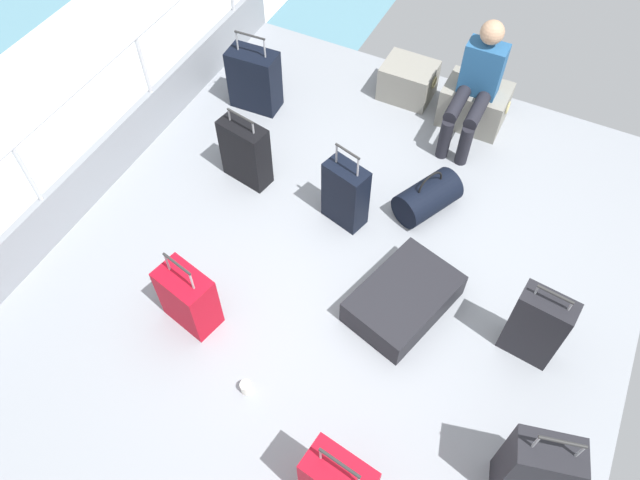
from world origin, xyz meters
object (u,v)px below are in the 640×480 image
Objects in this scene: suitcase_0 at (404,299)px; suitcase_4 at (245,152)px; cargo_crate_1 at (474,104)px; passenger_seated at (476,83)px; paper_cup at (246,387)px; suitcase_7 at (535,469)px; suitcase_3 at (188,298)px; suitcase_2 at (537,326)px; cargo_crate_0 at (408,81)px; suitcase_6 at (345,194)px; suitcase_1 at (254,80)px; duffel_bag at (427,197)px.

suitcase_0 is 1.31× the size of suitcase_4.
passenger_seated is at bearing -90.00° from cargo_crate_1.
paper_cup is at bearing -98.94° from cargo_crate_1.
suitcase_4 is at bearing 160.00° from suitcase_0.
suitcase_4 is at bearing -137.74° from passenger_seated.
paper_cup is (-1.84, -0.23, -0.30)m from suitcase_7.
suitcase_0 is 1.56m from suitcase_3.
suitcase_2 reaches higher than suitcase_4.
passenger_seated reaches higher than suitcase_2.
suitcase_3 is (-0.48, -3.01, 0.08)m from cargo_crate_0.
cargo_crate_0 is 2.81m from suitcase_2.
suitcase_2 is at bearing -16.87° from suitcase_6.
suitcase_7 is at bearing -35.65° from suitcase_1.
suitcase_7 reaches higher than suitcase_2.
cargo_crate_1 reaches higher than paper_cup.
suitcase_7 is (2.01, -3.11, 0.17)m from cargo_crate_0.
suitcase_1 is at bearing -147.96° from cargo_crate_0.
suitcase_3 is (-2.26, -0.84, -0.07)m from suitcase_2.
passenger_seated is at bearing 90.26° from duffel_bag.
passenger_seated reaches higher than paper_cup.
cargo_crate_1 is 0.56× the size of passenger_seated.
suitcase_0 is 1.10× the size of suitcase_7.
paper_cup is (0.05, -1.67, -0.25)m from suitcase_6.
suitcase_2 is at bearing -60.26° from passenger_seated.
passenger_seated is 2.06m from suitcase_4.
suitcase_1 is at bearing 115.71° from suitcase_4.
suitcase_6 is (-0.57, -1.60, 0.10)m from cargo_crate_1.
passenger_seated reaches higher than suitcase_7.
passenger_seated is 1.46× the size of suitcase_2.
suitcase_0 is at bearing -175.26° from suitcase_2.
cargo_crate_1 is 0.88× the size of suitcase_3.
cargo_crate_0 is 0.74× the size of suitcase_4.
suitcase_7 reaches higher than suitcase_1.
suitcase_4 is 0.91× the size of suitcase_6.
cargo_crate_1 is at bearing 117.54° from suitcase_2.
suitcase_4 is 0.95m from suitcase_6.
suitcase_2 is at bearing -39.15° from duffel_bag.
suitcase_1 is 2.36m from suitcase_3.
suitcase_6 is at bearing -33.25° from suitcase_1.
duffel_bag is at bearing -89.74° from passenger_seated.
passenger_seated reaches higher than suitcase_0.
suitcase_6 is at bearing 142.42° from suitcase_0.
suitcase_3 is 2.09m from duffel_bag.
suitcase_1 is 1.10× the size of suitcase_4.
suitcase_4 is at bearing 152.46° from suitcase_7.
suitcase_1 is (-1.92, -0.71, 0.10)m from cargo_crate_1.
suitcase_2 is at bearing -11.77° from suitcase_4.
duffel_bag reaches higher than cargo_crate_0.
paper_cup is at bearing -87.17° from cargo_crate_0.
suitcase_2 reaches higher than suitcase_0.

